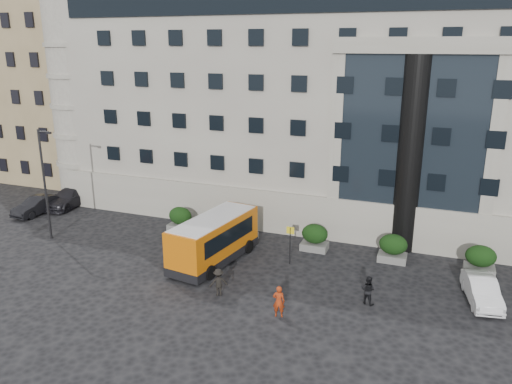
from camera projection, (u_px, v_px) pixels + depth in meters
The scene contains 21 objects.
ground at pixel (176, 283), 29.48m from camera, with size 120.00×120.00×0.00m, color black.
civic_building at pixel (353, 97), 44.54m from camera, with size 44.00×24.00×18.00m, color gray.
entrance_column at pixel (410, 156), 32.73m from camera, with size 1.80×1.80×13.00m, color black.
apartment_near at pixel (67, 79), 52.72m from camera, with size 14.00×14.00×20.00m, color #8A7550.
apartment_far at pixel (139, 63), 69.57m from camera, with size 13.00×13.00×22.00m, color brown.
hedge_a at pixel (180, 219), 37.56m from camera, with size 1.80×1.26×1.84m.
hedge_b at pixel (244, 227), 35.78m from camera, with size 1.80×1.26×1.84m.
hedge_c at pixel (315, 237), 34.01m from camera, with size 1.80×1.26×1.84m.
hedge_d at pixel (393, 248), 32.23m from camera, with size 1.80×1.26×1.84m.
hedge_e at pixel (480, 260), 30.45m from camera, with size 1.80×1.26×1.84m.
street_lamp at pixel (45, 181), 35.00m from camera, with size 1.16×0.18×8.00m.
bus_stop_sign at pixel (290, 239), 31.58m from camera, with size 0.50×0.08×2.52m.
minibus at pixel (214, 238), 31.95m from camera, with size 3.51×7.45×2.99m.
red_truck at pixel (110, 169), 50.68m from camera, with size 2.23×4.72×2.54m.
parked_car_b at pixel (37, 205), 41.32m from camera, with size 1.53×4.38×1.44m, color black.
parked_car_c at pixel (70, 197), 43.31m from camera, with size 2.20×5.40×1.57m, color black.
parked_car_d at pixel (90, 185), 46.95m from camera, with size 2.62×5.68×1.58m, color black.
white_taxi at pixel (482, 291), 27.17m from camera, with size 1.45×4.16×1.37m, color white.
pedestrian_a at pixel (279, 301), 25.67m from camera, with size 0.63×0.41×1.73m, color #A53010.
pedestrian_b at pixel (368, 290), 26.96m from camera, with size 0.79×0.61×1.62m, color black.
pedestrian_c at pixel (219, 282), 27.86m from camera, with size 1.03×0.59×1.60m, color black.
Camera 1 is at (13.97, -23.24, 13.62)m, focal length 35.00 mm.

